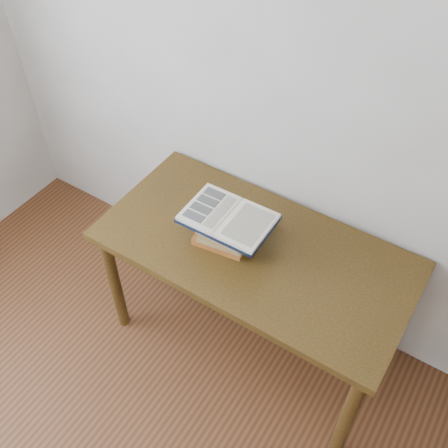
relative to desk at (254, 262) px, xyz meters
The scene contains 3 objects.
desk is the anchor object (origin of this frame).
book_stack 0.21m from the desk, 162.79° to the right, with size 0.26×0.20×0.13m.
open_book 0.27m from the desk, 167.47° to the right, with size 0.38×0.27×0.03m.
Camera 1 is at (0.77, 0.05, 2.49)m, focal length 42.00 mm.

